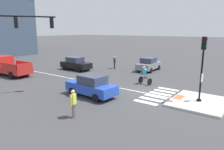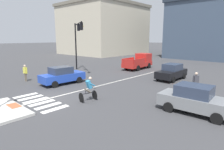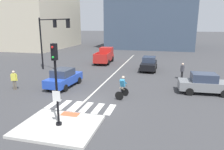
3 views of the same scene
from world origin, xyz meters
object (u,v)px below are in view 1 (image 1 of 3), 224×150
Objects in this scene: car_blue_westbound_near at (92,86)px; car_grey_cross_right at (149,64)px; pedestrian_waiting_far_side at (115,61)px; signal_pole at (202,63)px; pedestrian_at_curb_left at (73,101)px; car_black_eastbound_far at (76,64)px; pickup_truck_red_westbound_distant at (9,67)px; cyclist at (145,75)px.

car_grey_cross_right is (11.83, 1.14, 0.00)m from car_blue_westbound_near.
signal_pole is at bearing -120.00° from pedestrian_waiting_far_side.
car_blue_westbound_near is at bearing 27.40° from pedestrian_at_curb_left.
car_black_eastbound_far is at bearing 136.46° from pedestrian_waiting_far_side.
car_grey_cross_right is at bearing 5.52° from car_blue_westbound_near.
pedestrian_at_curb_left is (-15.46, -3.02, 0.17)m from car_grey_cross_right.
car_blue_westbound_near is at bearing -152.81° from pedestrian_waiting_far_side.
pickup_truck_red_westbound_distant is 3.10× the size of cyclist.
cyclist is (2.39, 5.47, -1.92)m from signal_pole.
car_grey_cross_right is at bearing -44.24° from pickup_truck_red_westbound_distant.
signal_pole is 1.07× the size of car_black_eastbound_far.
pedestrian_waiting_far_side is (-1.45, 4.19, 0.17)m from car_grey_cross_right.
cyclist is 1.01× the size of pedestrian_waiting_far_side.
car_blue_westbound_near is at bearing -127.70° from car_black_eastbound_far.
pickup_truck_red_westbound_distant is at bearing 150.47° from car_black_eastbound_far.
car_grey_cross_right is 15.75m from pedestrian_at_curb_left.
car_grey_cross_right is at bearing 23.60° from cyclist.
pickup_truck_red_westbound_distant is at bearing 135.76° from car_grey_cross_right.
car_black_eastbound_far is 14.88m from pedestrian_at_curb_left.
pedestrian_waiting_far_side is at bearing 55.46° from cyclist.
car_blue_westbound_near is at bearing 114.72° from signal_pole.
pedestrian_waiting_far_side is at bearing 27.19° from car_blue_westbound_near.
pedestrian_waiting_far_side is (14.01, 7.21, 0.00)m from pedestrian_at_curb_left.
cyclist reaches higher than pedestrian_at_curb_left.
cyclist is at bearing -156.40° from car_grey_cross_right.
pedestrian_at_curb_left is (-10.40, -10.64, 0.17)m from car_black_eastbound_far.
pedestrian_at_curb_left is at bearing -134.33° from car_black_eastbound_far.
car_grey_cross_right is (8.59, 8.18, -1.99)m from signal_pole.
car_black_eastbound_far is 2.46× the size of pedestrian_waiting_far_side.
pickup_truck_red_westbound_distant is (-6.61, 3.74, 0.17)m from car_black_eastbound_far.
car_grey_cross_right is 4.44m from pedestrian_waiting_far_side.
pickup_truck_red_westbound_distant reaches higher than car_grey_cross_right.
car_grey_cross_right is 9.15m from car_black_eastbound_far.
cyclist is at bearing -96.29° from car_black_eastbound_far.
pedestrian_waiting_far_side is (4.75, 6.90, 0.11)m from cyclist.
signal_pole reaches higher than car_blue_westbound_near.
signal_pole is at bearing -136.40° from car_grey_cross_right.
cyclist is at bearing -15.51° from car_blue_westbound_near.
cyclist reaches higher than car_black_eastbound_far.
pedestrian_at_curb_left is at bearing -168.93° from car_grey_cross_right.
signal_pole is 19.87m from pickup_truck_red_westbound_distant.
car_black_eastbound_far is (6.77, 8.76, 0.00)m from car_blue_westbound_near.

